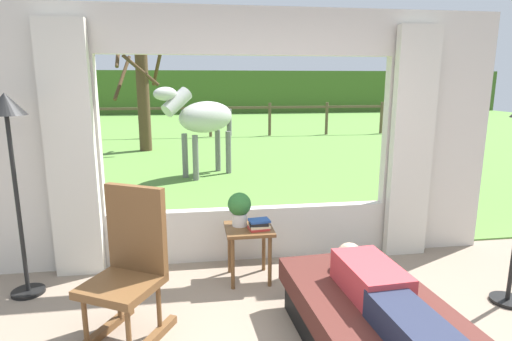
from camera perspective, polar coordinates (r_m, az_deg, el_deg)
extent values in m
cube|color=beige|center=(4.47, -27.63, 3.24)|extent=(1.15, 0.12, 2.55)
cube|color=beige|center=(4.95, 23.09, 4.39)|extent=(1.15, 0.12, 2.55)
cube|color=beige|center=(4.51, -0.87, -8.44)|extent=(2.90, 0.12, 0.55)
cube|color=beige|center=(4.24, -0.96, 18.43)|extent=(2.90, 0.12, 0.45)
cube|color=beige|center=(4.25, -23.87, 2.17)|extent=(0.44, 0.10, 2.40)
cube|color=beige|center=(4.67, 20.38, 3.26)|extent=(0.44, 0.10, 2.40)
cube|color=#568438|center=(15.21, -6.35, 5.10)|extent=(36.00, 21.68, 0.02)
cube|color=#426326|center=(24.94, -7.32, 10.55)|extent=(36.00, 2.00, 2.40)
cube|color=#471E19|center=(3.05, 16.22, -18.52)|extent=(1.00, 1.75, 0.18)
cube|color=#B23338|center=(3.07, 15.26, -13.96)|extent=(0.38, 0.62, 0.22)
cube|color=#1E2338|center=(2.62, 20.77, -19.79)|extent=(0.32, 0.70, 0.18)
sphere|color=tan|center=(3.40, 12.61, -11.20)|extent=(0.20, 0.20, 0.20)
cube|color=brown|center=(3.22, -17.85, -14.69)|extent=(0.65, 0.65, 0.06)
cube|color=brown|center=(3.24, -15.94, -7.85)|extent=(0.45, 0.28, 0.68)
cube|color=brown|center=(3.53, -20.11, -19.91)|extent=(0.38, 0.62, 0.06)
cylinder|color=brown|center=(3.30, -22.22, -18.34)|extent=(0.04, 0.04, 0.38)
cylinder|color=brown|center=(3.09, -16.96, -20.13)|extent=(0.04, 0.04, 0.38)
cylinder|color=brown|center=(3.53, -18.16, -15.88)|extent=(0.04, 0.04, 0.38)
cylinder|color=brown|center=(3.34, -13.08, -17.30)|extent=(0.04, 0.04, 0.38)
cube|color=brown|center=(3.95, -0.98, -7.94)|extent=(0.44, 0.44, 0.03)
cylinder|color=brown|center=(3.87, -3.18, -12.53)|extent=(0.04, 0.04, 0.49)
cylinder|color=brown|center=(3.91, 1.89, -12.23)|extent=(0.04, 0.04, 0.49)
cylinder|color=brown|center=(4.18, -3.63, -10.59)|extent=(0.04, 0.04, 0.49)
cylinder|color=brown|center=(4.22, 1.05, -10.35)|extent=(0.04, 0.04, 0.49)
cylinder|color=silver|center=(3.97, -2.25, -6.68)|extent=(0.14, 0.14, 0.12)
sphere|color=#2D6B2D|center=(3.92, -2.27, -4.60)|extent=(0.22, 0.22, 0.22)
cube|color=#B22D28|center=(3.88, 0.35, -7.87)|extent=(0.20, 0.17, 0.02)
cube|color=beige|center=(3.89, 0.46, -7.53)|extent=(0.19, 0.16, 0.02)
cube|color=black|center=(3.87, 0.35, -7.21)|extent=(0.18, 0.14, 0.03)
cube|color=#23478C|center=(3.87, 0.44, -6.83)|extent=(0.20, 0.16, 0.02)
cylinder|color=black|center=(4.39, -28.53, -14.26)|extent=(0.28, 0.28, 0.03)
cylinder|color=black|center=(4.13, -29.62, -4.49)|extent=(0.04, 0.04, 1.58)
cone|color=black|center=(3.99, -30.95, 7.77)|extent=(0.32, 0.32, 0.18)
cylinder|color=black|center=(4.34, 30.98, -14.89)|extent=(0.28, 0.28, 0.03)
ellipsoid|color=#B2B2AD|center=(8.19, -6.77, 7.24)|extent=(1.32, 1.21, 0.60)
cylinder|color=#B2B2AD|center=(7.75, -10.72, 9.15)|extent=(0.63, 0.58, 0.53)
ellipsoid|color=#B2B2AD|center=(7.61, -12.25, 10.16)|extent=(0.50, 0.45, 0.24)
cube|color=slate|center=(7.80, -10.25, 9.39)|extent=(0.39, 0.33, 0.32)
cylinder|color=slate|center=(8.60, -3.67, 6.53)|extent=(0.14, 0.14, 0.55)
cylinder|color=slate|center=(7.90, -8.22, 1.71)|extent=(0.11, 0.11, 0.85)
cylinder|color=slate|center=(8.15, -9.63, 1.98)|extent=(0.11, 0.11, 0.85)
cylinder|color=slate|center=(8.44, -3.77, 2.48)|extent=(0.11, 0.11, 0.85)
cylinder|color=slate|center=(8.67, -5.21, 2.72)|extent=(0.11, 0.11, 0.85)
cylinder|color=#4C3823|center=(11.51, -15.06, 9.28)|extent=(0.32, 0.32, 2.69)
cylinder|color=#47331E|center=(11.62, -13.28, 13.49)|extent=(0.41, 0.82, 0.95)
cylinder|color=#47331E|center=(11.12, -15.39, 12.99)|extent=(0.89, 0.14, 0.80)
cylinder|color=#47331E|center=(11.60, -18.17, 15.86)|extent=(0.11, 1.14, 1.14)
cylinder|color=#47331E|center=(11.70, -17.72, 11.96)|extent=(0.37, 1.12, 1.16)
cylinder|color=#47331E|center=(11.23, -16.26, 16.48)|extent=(0.88, 0.38, 0.52)
cylinder|color=brown|center=(15.07, -29.78, 5.65)|extent=(0.10, 0.10, 1.10)
cylinder|color=brown|center=(14.47, -22.35, 6.14)|extent=(0.10, 0.10, 1.10)
cylinder|color=brown|center=(14.13, -14.41, 6.54)|extent=(0.10, 0.10, 1.10)
cylinder|color=brown|center=(14.07, -6.22, 6.82)|extent=(0.10, 0.10, 1.10)
cylinder|color=brown|center=(14.28, 1.87, 6.97)|extent=(0.10, 0.10, 1.10)
cylinder|color=brown|center=(14.77, 9.59, 6.98)|extent=(0.10, 0.10, 1.10)
cylinder|color=brown|center=(15.51, 16.68, 6.88)|extent=(0.10, 0.10, 1.10)
cylinder|color=brown|center=(16.45, 23.05, 6.70)|extent=(0.10, 0.10, 1.10)
cube|color=brown|center=(14.03, -6.26, 8.45)|extent=(16.00, 0.06, 0.08)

